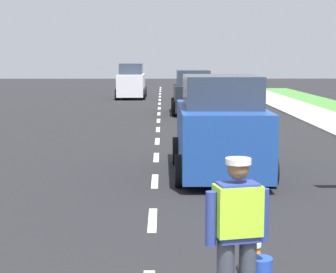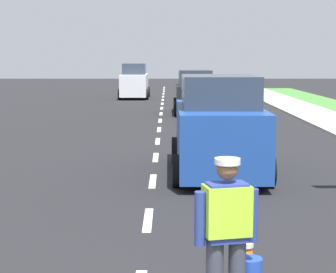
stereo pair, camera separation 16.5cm
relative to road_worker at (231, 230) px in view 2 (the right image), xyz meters
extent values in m
plane|color=black|center=(-0.94, 18.89, -0.93)|extent=(96.00, 96.00, 0.00)
cube|color=silver|center=(-0.94, 3.59, -0.93)|extent=(0.14, 1.40, 0.01)
cube|color=silver|center=(-0.94, 6.59, -0.93)|extent=(0.14, 1.40, 0.01)
cube|color=silver|center=(-0.94, 9.59, -0.93)|extent=(0.14, 1.40, 0.01)
cube|color=silver|center=(-0.94, 12.59, -0.93)|extent=(0.14, 1.40, 0.01)
cube|color=silver|center=(-0.94, 15.59, -0.93)|extent=(0.14, 1.40, 0.01)
cube|color=silver|center=(-0.94, 18.59, -0.93)|extent=(0.14, 1.40, 0.01)
cube|color=silver|center=(-0.94, 21.59, -0.93)|extent=(0.14, 1.40, 0.01)
cube|color=silver|center=(-0.94, 24.59, -0.93)|extent=(0.14, 1.40, 0.01)
cube|color=silver|center=(-0.94, 27.59, -0.93)|extent=(0.14, 1.40, 0.01)
cube|color=silver|center=(-0.94, 30.59, -0.93)|extent=(0.14, 1.40, 0.01)
cube|color=silver|center=(-0.94, 33.59, -0.93)|extent=(0.14, 1.40, 0.01)
cube|color=silver|center=(-0.94, 36.59, -0.93)|extent=(0.14, 1.40, 0.01)
cube|color=silver|center=(-0.94, 39.59, -0.93)|extent=(0.14, 1.40, 0.01)
cube|color=silver|center=(-0.94, 42.59, -0.93)|extent=(0.14, 1.40, 0.01)
cube|color=silver|center=(-0.94, 45.59, -0.93)|extent=(0.14, 1.40, 0.01)
cube|color=navy|center=(-0.02, -0.01, 0.19)|extent=(0.44, 0.32, 0.60)
cube|color=#A5EA33|center=(-0.02, -0.01, 0.21)|extent=(0.51, 0.38, 0.51)
cylinder|color=navy|center=(-0.29, -0.08, 0.14)|extent=(0.11, 0.11, 0.55)
cylinder|color=navy|center=(0.25, 0.05, 0.14)|extent=(0.11, 0.11, 0.55)
sphere|color=brown|center=(-0.02, -0.01, 0.63)|extent=(0.22, 0.22, 0.22)
cylinder|color=silver|center=(-0.02, -0.01, 0.71)|extent=(0.26, 0.26, 0.06)
cylinder|color=#2347B7|center=(0.25, 0.15, -0.48)|extent=(0.26, 0.26, 0.26)
cube|color=black|center=(0.35, 1.23, -0.92)|extent=(0.36, 0.36, 0.03)
cone|color=orange|center=(0.35, 1.23, -0.59)|extent=(0.30, 0.30, 0.62)
cylinder|color=white|center=(0.35, 1.23, -0.56)|extent=(0.20, 0.20, 0.06)
cube|color=#1E4799|center=(0.53, 7.37, -0.06)|extent=(1.84, 4.20, 1.38)
cube|color=#2D3847|center=(0.53, 7.26, 0.98)|extent=(1.62, 2.31, 0.70)
cylinder|color=black|center=(-0.41, 8.67, -0.59)|extent=(0.22, 0.68, 0.68)
cylinder|color=black|center=(1.47, 8.67, -0.59)|extent=(0.22, 0.68, 0.68)
cylinder|color=black|center=(-0.41, 6.07, -0.59)|extent=(0.22, 0.68, 0.68)
cylinder|color=black|center=(1.47, 6.07, -0.59)|extent=(0.22, 0.68, 0.68)
cube|color=black|center=(0.65, 21.75, -0.16)|extent=(1.72, 3.94, 1.19)
cube|color=#2D3847|center=(0.65, 21.65, 0.78)|extent=(1.51, 2.17, 0.70)
cylinder|color=black|center=(-0.23, 22.98, -0.59)|extent=(0.22, 0.68, 0.68)
cylinder|color=black|center=(1.53, 22.98, -0.59)|extent=(0.22, 0.68, 0.68)
cylinder|color=black|center=(-0.23, 20.53, -0.59)|extent=(0.22, 0.68, 0.68)
cylinder|color=black|center=(1.53, 20.53, -0.59)|extent=(0.22, 0.68, 0.68)
cube|color=silver|center=(-2.80, 32.25, -0.06)|extent=(1.66, 4.39, 1.38)
cube|color=#2D3847|center=(-2.80, 32.36, 0.98)|extent=(1.46, 2.41, 0.70)
cylinder|color=black|center=(-1.95, 30.89, -0.59)|extent=(0.22, 0.68, 0.68)
cylinder|color=black|center=(-3.65, 30.89, -0.59)|extent=(0.22, 0.68, 0.68)
cylinder|color=black|center=(-1.95, 33.61, -0.59)|extent=(0.22, 0.68, 0.68)
cylinder|color=black|center=(-3.65, 33.61, -0.59)|extent=(0.22, 0.68, 0.68)
camera|label=1|loc=(-0.78, -5.68, 1.74)|focal=61.98mm
camera|label=2|loc=(-0.61, -5.68, 1.74)|focal=61.98mm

